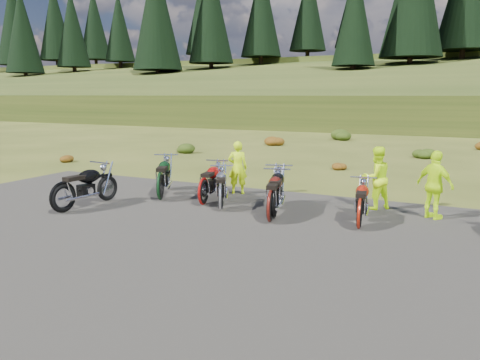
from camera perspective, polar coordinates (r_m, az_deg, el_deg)
The scene contains 35 objects.
ground at distance 11.00m, azimuth 1.88°, elevation -5.68°, with size 300.00×300.00×0.00m, color #3B4416.
gravel_pad at distance 9.29m, azimuth -3.19°, elevation -8.74°, with size 20.00×12.00×0.04m, color black.
hill_slope at distance 59.90m, azimuth 21.81°, elevation 6.71°, with size 300.00×46.00×3.00m, color #283913, non-canonical shape.
hill_plateau at distance 119.79m, azimuth 23.97°, elevation 8.01°, with size 300.00×90.00×9.17m, color #283913.
conifer_5 at distance 140.91m, azimuth -26.35°, elevation 15.47°, with size 6.16×6.16×16.00m.
conifer_8 at distance 118.95m, azimuth -25.90°, elevation 16.85°, with size 7.92×7.92×20.00m.
conifer_9 at distance 118.50m, azimuth -21.66°, elevation 17.52°, with size 7.48×7.48×19.00m.
conifer_10 at distance 118.56m, azimuth -17.36°, elevation 17.71°, with size 7.04×7.04×18.00m.
conifer_11 at distance 96.45m, azimuth -25.02°, elevation 16.22°, with size 6.60×6.60×17.00m.
conifer_12 at distance 96.19m, azimuth -19.79°, elevation 17.00°, with size 6.16×6.16×16.00m.
conifer_13 at distance 96.68m, azimuth -14.55°, elevation 17.65°, with size 5.72×5.72×15.00m.
conifer_14 at distance 97.91m, azimuth -9.36°, elevation 18.15°, with size 5.28×5.28×14.00m.
conifer_15 at distance 100.30m, azimuth -4.33°, elevation 20.15°, with size 7.92×7.92×20.00m.
conifer_16 at distance 75.52m, azimuth -10.18°, elevation 19.52°, with size 7.48×7.48×19.00m.
conifer_17 at distance 77.47m, azimuth -3.60°, elevation 19.94°, with size 7.04×7.04×18.00m.
conifer_18 at distance 80.28m, azimuth 2.62°, elevation 20.11°, with size 6.60×6.60×17.00m.
conifer_19 at distance 83.87m, azimuth 8.36°, elevation 20.07°, with size 6.16×6.16×16.00m.
conifer_20 at distance 88.06m, azimuth 13.57°, elevation 19.63°, with size 5.72×5.72×15.00m.
conifer_21 at distance 61.87m, azimuth 13.84°, elevation 18.92°, with size 5.28×5.28×14.00m.
shrub_0 at distance 22.77m, azimuth -20.16°, elevation 2.63°, with size 0.77×0.77×0.45m, color #71300E.
shrub_1 at distance 25.02m, azimuth -6.72°, elevation 4.01°, with size 1.03×1.03×0.61m, color #1D360D.
shrub_2 at distance 28.41m, azimuth 4.04°, elevation 4.96°, with size 1.30×1.30×0.77m, color #71300E.
shrub_3 at distance 32.57m, azimuth 12.31°, elevation 5.58°, with size 1.56×1.56×0.92m, color #1D360D.
shrub_4 at distance 19.64m, azimuth 11.75°, elevation 1.91°, with size 0.77×0.77×0.45m, color #71300E.
shrub_5 at distance 24.39m, azimuth 21.47°, elevation 3.20°, with size 1.03×1.03×0.61m, color #1D360D.
motorcycle_0 at distance 12.98m, azimuth -20.67°, elevation -3.85°, with size 2.29×0.76×1.20m, color black, non-canonical shape.
motorcycle_1 at distance 13.04m, azimuth -4.46°, elevation -3.15°, with size 2.15×0.72×1.12m, color maroon, non-canonical shape.
motorcycle_2 at distance 13.79m, azimuth -9.66°, elevation -2.52°, with size 2.31×0.77×1.21m, color black, non-canonical shape.
motorcycle_3 at distance 12.40m, azimuth -2.37°, elevation -3.83°, with size 2.03×0.68×1.06m, color #ABAAAF, non-canonical shape.
motorcycle_4 at distance 11.31m, azimuth 3.68°, elevation -5.25°, with size 2.18×0.73×1.14m, color #4D120C, non-canonical shape.
motorcycle_5 at distance 11.62m, azimuth 4.17°, elevation -4.83°, with size 2.26×0.75×1.19m, color black, non-canonical shape.
motorcycle_6 at distance 11.06m, azimuth 14.27°, elevation -5.91°, with size 1.99×0.66×1.04m, color maroon, non-canonical shape.
person_middle at distance 14.31m, azimuth -0.29°, elevation 1.42°, with size 0.59×0.39×1.63m, color #B9E50C.
person_right_a at distance 12.90m, azimuth 16.24°, elevation 0.12°, with size 0.81×0.63×1.67m, color #B9E50C.
person_right_b at distance 12.34m, azimuth 22.67°, elevation -0.70°, with size 0.99×0.41×1.69m, color #B9E50C.
Camera 1 is at (4.27, -9.67, 3.03)m, focal length 35.00 mm.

